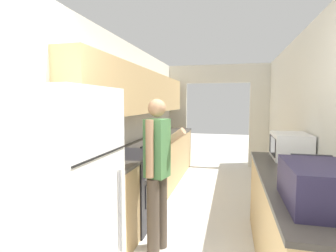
{
  "coord_description": "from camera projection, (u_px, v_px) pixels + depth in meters",
  "views": [
    {
      "loc": [
        0.36,
        -1.04,
        1.58
      ],
      "look_at": [
        -0.84,
        3.85,
        1.12
      ],
      "focal_mm": 28.0,
      "sensor_mm": 36.0,
      "label": 1
    }
  ],
  "objects": [
    {
      "name": "wall_right",
      "position": [
        313.0,
        131.0,
        2.95
      ],
      "size": [
        0.06,
        7.99,
        2.5
      ],
      "color": "silver",
      "rests_on": "ground_plane"
    },
    {
      "name": "person",
      "position": [
        157.0,
        171.0,
        2.72
      ],
      "size": [
        0.52,
        0.43,
        1.61
      ],
      "rotation": [
        0.0,
        0.0,
        1.33
      ],
      "color": "#4C4238",
      "rests_on": "ground_plane"
    },
    {
      "name": "microwave",
      "position": [
        290.0,
        146.0,
        2.99
      ],
      "size": [
        0.39,
        0.53,
        0.3
      ],
      "color": "white",
      "rests_on": "counter_right"
    },
    {
      "name": "book_stack",
      "position": [
        300.0,
        172.0,
        2.33
      ],
      "size": [
        0.25,
        0.28,
        0.07
      ],
      "color": "#C67028",
      "rests_on": "counter_right"
    },
    {
      "name": "wall_left",
      "position": [
        127.0,
        109.0,
        3.93
      ],
      "size": [
        0.38,
        7.99,
        2.5
      ],
      "color": "silver",
      "rests_on": "ground_plane"
    },
    {
      "name": "suitcase",
      "position": [
        324.0,
        186.0,
        1.63
      ],
      "size": [
        0.46,
        0.61,
        0.27
      ],
      "color": "#231E38",
      "rests_on": "counter_right"
    },
    {
      "name": "refrigerator",
      "position": [
        60.0,
        202.0,
        1.94
      ],
      "size": [
        0.74,
        0.77,
        1.69
      ],
      "color": "white",
      "rests_on": "ground_plane"
    },
    {
      "name": "counter_right",
      "position": [
        295.0,
        229.0,
        2.31
      ],
      "size": [
        0.62,
        2.3,
        0.93
      ],
      "color": "tan",
      "rests_on": "ground_plane"
    },
    {
      "name": "wall_far_with_doorway",
      "position": [
        217.0,
        108.0,
        6.54
      ],
      "size": [
        2.85,
        0.06,
        2.5
      ],
      "color": "silver",
      "rests_on": "ground_plane"
    },
    {
      "name": "range_oven",
      "position": [
        129.0,
        188.0,
        3.39
      ],
      "size": [
        0.66,
        0.79,
        1.07
      ],
      "color": "black",
      "rests_on": "ground_plane"
    },
    {
      "name": "counter_left",
      "position": [
        158.0,
        164.0,
        4.74
      ],
      "size": [
        0.62,
        4.42,
        0.93
      ],
      "color": "tan",
      "rests_on": "ground_plane"
    },
    {
      "name": "knife",
      "position": [
        143.0,
        147.0,
        3.81
      ],
      "size": [
        0.06,
        0.33,
        0.02
      ],
      "rotation": [
        0.0,
        0.0,
        0.11
      ],
      "color": "#B7B7BC",
      "rests_on": "counter_left"
    }
  ]
}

